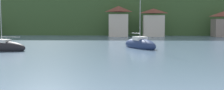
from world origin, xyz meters
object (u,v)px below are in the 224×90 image
shore_building_westcentral (118,22)px  shore_building_eastcentral (224,24)px  shore_building_central (153,23)px  sailboat_far_3 (140,45)px  sailboat_far_2 (2,47)px

shore_building_westcentral → shore_building_eastcentral: shore_building_westcentral is taller
shore_building_westcentral → shore_building_central: bearing=-2.6°
sailboat_far_3 → sailboat_far_2: bearing=-106.7°
shore_building_eastcentral → sailboat_far_2: size_ratio=0.71×
sailboat_far_2 → shore_building_central: bearing=-111.8°
shore_building_westcentral → shore_building_central: shore_building_westcentral is taller
shore_building_central → shore_building_eastcentral: size_ratio=1.10×
shore_building_central → sailboat_far_2: sailboat_far_2 is taller
sailboat_far_3 → shore_building_eastcentral: bearing=113.1°
shore_building_eastcentral → sailboat_far_3: size_ratio=0.60×
shore_building_eastcentral → sailboat_far_2: sailboat_far_2 is taller
sailboat_far_2 → sailboat_far_3: size_ratio=0.85×
shore_building_westcentral → sailboat_far_2: 44.20m
shore_building_eastcentral → shore_building_westcentral: bearing=179.7°
sailboat_far_3 → shore_building_westcentral: bearing=156.9°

